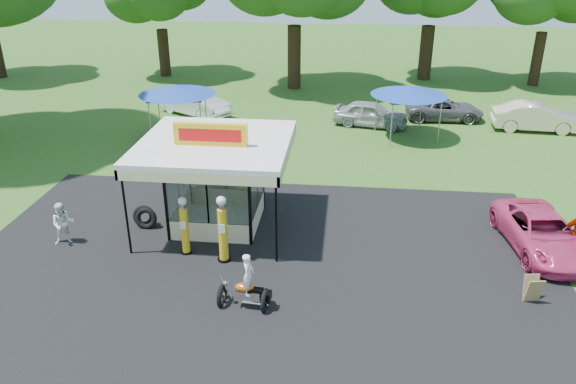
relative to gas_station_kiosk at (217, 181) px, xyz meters
name	(u,v)px	position (x,y,z in m)	size (l,w,h in m)	color
ground	(248,304)	(2.00, -4.99, -1.78)	(120.00, 120.00, 0.00)	#2B571B
asphalt_apron	(259,268)	(2.00, -2.99, -1.76)	(20.00, 14.00, 0.04)	black
gas_station_kiosk	(217,181)	(0.00, 0.00, 0.00)	(5.40, 5.40, 4.18)	white
gas_pump_left	(184,227)	(-0.64, -2.31, -0.74)	(0.40, 0.40, 2.17)	black
gas_pump_right	(223,231)	(0.77, -2.66, -0.62)	(0.45, 0.45, 2.43)	black
motorcycle	(247,286)	(2.00, -5.14, -1.05)	(1.62, 0.88, 1.88)	black
spare_tires	(145,217)	(-2.71, -0.58, -1.36)	(1.01, 0.60, 0.87)	black
a_frame_sign	(533,290)	(10.47, -3.96, -1.35)	(0.50, 0.49, 0.85)	#593819
kiosk_car	(230,189)	(0.00, 2.21, -1.30)	(1.13, 2.82, 0.96)	gold
pink_sedan	(542,233)	(11.66, -0.68, -1.12)	(2.21, 4.80, 1.33)	#D33972
spectator_west	(63,224)	(-5.14, -2.09, -0.99)	(0.77, 0.60, 1.59)	white
bg_car_a	(195,102)	(-4.64, 14.10, -0.99)	(1.68, 4.82, 1.59)	white
bg_car_c	(371,114)	(6.07, 13.00, -1.06)	(1.71, 4.24, 1.45)	#A5A5A9
bg_car_d	(444,109)	(10.49, 14.72, -1.15)	(2.11, 4.58, 1.27)	#545356
bg_car_e	(536,117)	(15.32, 13.18, -1.00)	(1.65, 4.73, 1.56)	beige
tent_west	(177,90)	(-4.39, 9.97, 0.81)	(4.10, 4.10, 2.87)	gray
tent_east	(409,91)	(7.94, 11.16, 0.80)	(4.08, 4.08, 2.85)	gray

